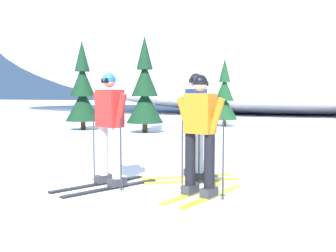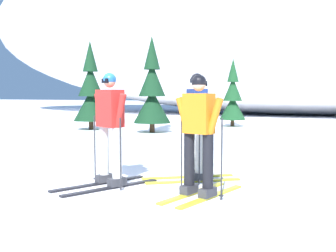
{
  "view_description": "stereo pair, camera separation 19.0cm",
  "coord_description": "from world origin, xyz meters",
  "views": [
    {
      "loc": [
        3.37,
        -5.98,
        1.47
      ],
      "look_at": [
        1.34,
        -0.0,
        0.95
      ],
      "focal_mm": 44.16,
      "sensor_mm": 36.0,
      "label": 1
    },
    {
      "loc": [
        3.55,
        -5.92,
        1.47
      ],
      "look_at": [
        1.34,
        -0.0,
        0.95
      ],
      "focal_mm": 44.16,
      "sensor_mm": 36.0,
      "label": 2
    }
  ],
  "objects": [
    {
      "name": "skier_navy_jacket",
      "position": [
        1.6,
        0.66,
        0.95
      ],
      "size": [
        1.59,
        1.25,
        1.78
      ],
      "color": "gold",
      "rests_on": "ground"
    },
    {
      "name": "pine_tree_center_right",
      "position": [
        -0.03,
        11.62,
        1.22
      ],
      "size": [
        1.12,
        1.12,
        2.9
      ],
      "color": "#47301E",
      "rests_on": "ground"
    },
    {
      "name": "skier_orange_jacket",
      "position": [
        1.96,
        -0.43,
        0.89
      ],
      "size": [
        0.87,
        1.61,
        1.71
      ],
      "color": "gold",
      "rests_on": "ground"
    },
    {
      "name": "skier_red_jacket",
      "position": [
        0.46,
        -0.24,
        0.94
      ],
      "size": [
        1.22,
        1.7,
        1.77
      ],
      "color": "black",
      "rests_on": "ground"
    },
    {
      "name": "ground_plane",
      "position": [
        0.0,
        0.0,
        0.0
      ],
      "size": [
        120.0,
        120.0,
        0.0
      ],
      "primitive_type": "plane",
      "color": "white"
    },
    {
      "name": "pine_tree_far_left",
      "position": [
        -4.95,
        8.2,
        1.45
      ],
      "size": [
        1.34,
        1.34,
        3.47
      ],
      "color": "#47301E",
      "rests_on": "ground"
    },
    {
      "name": "snow_ridge_background",
      "position": [
        2.11,
        22.42,
        6.66
      ],
      "size": [
        46.85,
        17.73,
        13.32
      ],
      "primitive_type": "ellipsoid",
      "color": "white",
      "rests_on": "ground"
    },
    {
      "name": "pine_tree_center_left",
      "position": [
        -2.24,
        7.96,
        1.46
      ],
      "size": [
        1.35,
        1.35,
        3.5
      ],
      "color": "#47301E",
      "rests_on": "ground"
    }
  ]
}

